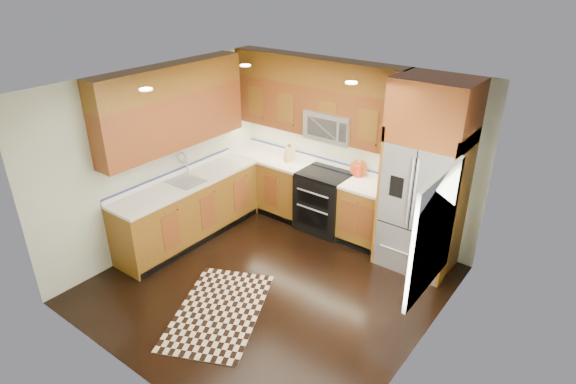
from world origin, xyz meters
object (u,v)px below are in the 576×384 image
Objects in this scene: rug at (219,311)px; knife_block at (289,154)px; refrigerator at (425,178)px; utensil_crock at (358,168)px; range at (324,201)px.

rug is 2.86m from knife_block.
rug is 5.78× the size of knife_block.
refrigerator is at bearing -2.80° from knife_block.
rug is at bearing -97.19° from utensil_crock.
refrigerator is (1.55, -0.04, 0.83)m from range.
refrigerator reaches higher than utensil_crock.
rug is (0.11, -2.45, -0.46)m from range.
range is 1.76m from refrigerator.
refrigerator is 1.16m from utensil_crock.
utensil_crock is at bearing 6.08° from knife_block.
refrigerator is 9.28× the size of knife_block.
rug is at bearing -71.58° from knife_block.
range is 3.37× the size of knife_block.
utensil_crock is (1.18, 0.13, 0.01)m from knife_block.
refrigerator is 1.61× the size of rug.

